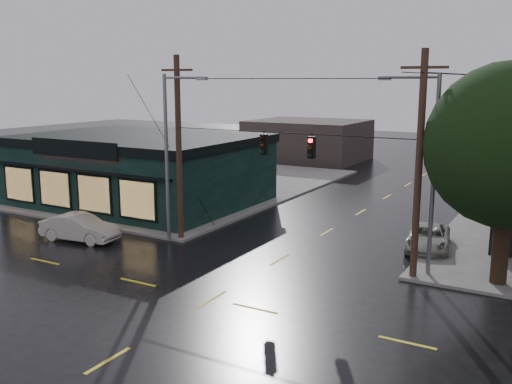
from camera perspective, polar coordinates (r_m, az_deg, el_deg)
The scene contains 13 objects.
ground_plane at distance 23.84m, azimuth -4.35°, elevation -10.63°, with size 160.00×160.00×0.00m, color black.
sidewalk_nw at distance 50.97m, azimuth -10.48°, elevation 1.07°, with size 28.00×28.00×0.15m, color slate.
pizza_shop at distance 42.07m, azimuth -11.55°, elevation 2.35°, with size 16.30×12.34×4.90m.
corner_tree at distance 25.99m, azimuth 24.01°, elevation 4.24°, with size 6.99×6.99×9.51m.
utility_pole_nw at distance 32.45m, azimuth -7.49°, elevation -4.74°, with size 2.00×0.32×10.15m, color #2E2114, non-canonical shape.
utility_pole_ne at distance 27.00m, azimuth 15.38°, elevation -8.36°, with size 2.00×0.32×10.15m, color #2E2114, non-canonical shape.
utility_pole_far_a at distance 47.52m, azimuth 21.89°, elevation -0.38°, with size 2.00×0.32×9.65m, color #2E2114, non-canonical shape.
span_signal_assembly at distance 27.89m, azimuth 3.13°, elevation 4.68°, with size 13.00×0.48×1.23m.
streetlight_nw at distance 32.09m, azimuth -8.67°, elevation -4.96°, with size 5.40×0.30×9.15m, color slate, non-canonical shape.
streetlight_ne at distance 27.54m, azimuth 16.77°, elevation -8.05°, with size 5.40×0.30×9.15m, color slate, non-canonical shape.
bg_building_west at distance 64.37m, azimuth 5.22°, elevation 5.19°, with size 12.00×10.00×4.40m, color #372D28.
sedan_cream at distance 33.28m, azimuth -17.22°, elevation -3.42°, with size 1.58×4.53×1.49m, color beige.
suv_silver at distance 31.54m, azimuth 16.83°, elevation -4.38°, with size 2.15×4.67×1.30m, color #A3A396.
Camera 1 is at (12.46, -18.31, 8.83)m, focal length 40.00 mm.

